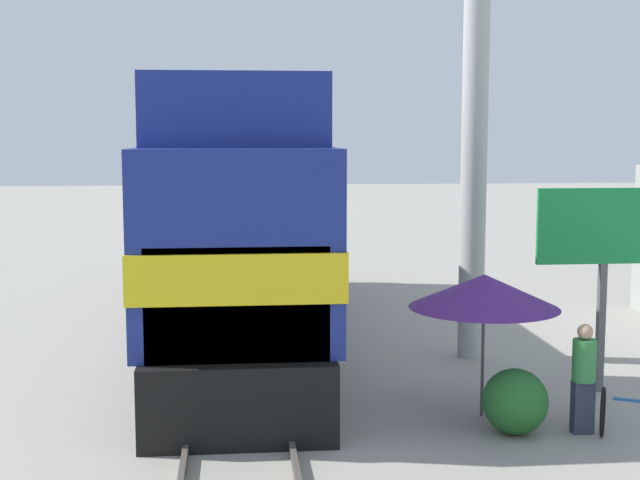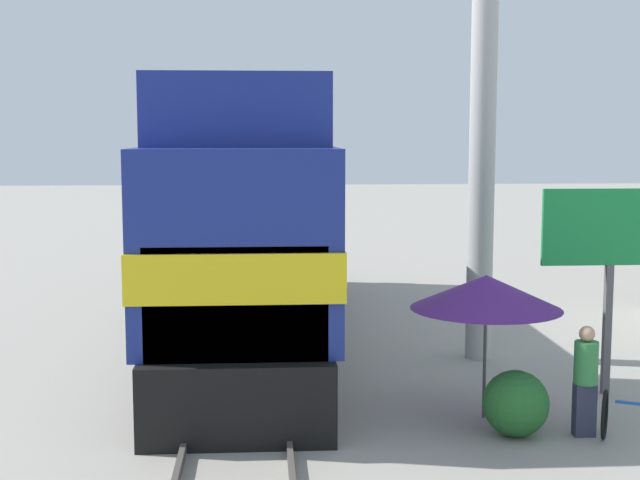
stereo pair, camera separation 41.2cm
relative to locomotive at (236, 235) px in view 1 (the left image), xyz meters
name	(u,v)px [view 1 (the left image)]	position (x,y,z in m)	size (l,w,h in m)	color
ground_plane	(238,404)	(0.00, -4.51, -2.22)	(120.00, 120.00, 0.00)	gray
rail_near	(193,401)	(-0.72, -4.51, -2.15)	(0.08, 35.51, 0.15)	#4C4742
rail_far	(283,398)	(0.72, -4.51, -2.15)	(0.08, 35.51, 0.15)	#4C4742
locomotive	(236,235)	(0.00, 0.00, 0.00)	(3.03, 14.31, 5.21)	black
utility_pole	(475,100)	(4.51, -1.84, 2.71)	(1.80, 0.49, 9.79)	#B2B2AD
vendor_umbrella	(484,291)	(3.72, -5.45, -0.28)	(2.29, 2.29, 2.20)	#4C4C4C
billboard_sign	(604,238)	(6.05, -4.34, 0.37)	(2.29, 0.12, 3.42)	#595959
shrub_cluster	(515,401)	(3.97, -6.29, -1.75)	(0.95, 0.95, 0.95)	#236028
person_bystander	(584,375)	(4.95, -6.36, -1.36)	(0.34, 0.34, 1.61)	#2D3347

